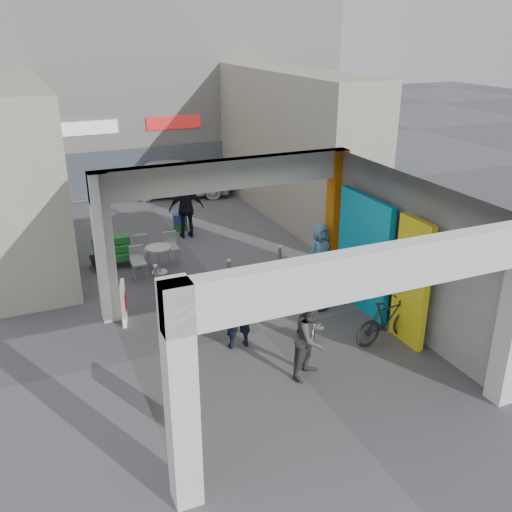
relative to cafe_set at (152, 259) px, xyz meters
name	(u,v)px	position (x,y,z in m)	size (l,w,h in m)	color
ground	(263,331)	(1.40, -4.42, -0.32)	(90.00, 90.00, 0.00)	#535358
arcade_canopy	(304,245)	(1.94, -5.24, 1.98)	(6.40, 6.45, 6.40)	silver
far_building	(123,88)	(1.40, 9.57, 3.67)	(18.00, 4.08, 8.00)	silver
plaza_bldg_left	(17,169)	(-3.10, 3.08, 2.18)	(2.00, 9.00, 5.00)	#A49D88
plaza_bldg_right	(293,144)	(5.90, 3.08, 2.18)	(2.00, 9.00, 5.00)	#A49D88
bollard_left	(156,282)	(-0.34, -1.82, 0.12)	(0.09, 0.09, 0.89)	#909398
bollard_center	(229,275)	(1.50, -2.07, 0.09)	(0.09, 0.09, 0.82)	#909398
bollard_right	(280,262)	(3.02, -1.93, 0.13)	(0.09, 0.09, 0.91)	#909398
advert_board_near	(170,398)	(-1.34, -6.65, 0.18)	(0.17, 0.56, 1.00)	white
advert_board_far	(124,303)	(-1.34, -2.76, 0.18)	(0.21, 0.55, 1.00)	white
cafe_set	(152,259)	(0.00, 0.00, 0.00)	(1.51, 1.22, 0.91)	#B4B4B9
produce_stand	(113,255)	(-0.96, 0.70, 0.00)	(1.24, 0.67, 0.81)	black
crate_stack	(180,222)	(1.66, 2.89, -0.04)	(0.51, 0.43, 0.56)	#185618
border_collie	(308,331)	(2.13, -5.20, -0.07)	(0.24, 0.47, 0.65)	black
man_with_dog	(237,308)	(0.66, -4.78, 0.59)	(0.66, 0.44, 1.82)	black
man_back_turned	(311,338)	(1.57, -6.33, 0.51)	(0.81, 0.63, 1.67)	#444446
man_elderly	(320,252)	(3.95, -2.44, 0.47)	(0.77, 0.50, 1.58)	#5F95BA
man_crates	(186,209)	(1.68, 2.15, 0.64)	(1.12, 0.47, 1.92)	black
bicycle_front	(347,290)	(3.70, -4.24, 0.18)	(0.67, 1.93, 1.01)	black
bicycle_rear	(387,321)	(3.70, -5.85, 0.17)	(0.47, 1.65, 0.99)	black
white_van	(177,177)	(2.74, 6.96, 0.42)	(1.76, 4.37, 1.49)	white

